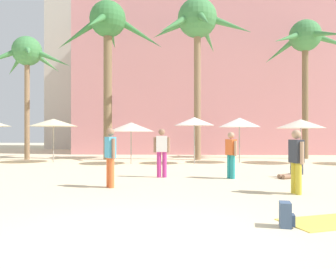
% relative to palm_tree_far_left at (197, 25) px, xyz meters
% --- Properties ---
extents(ground, '(120.00, 120.00, 0.00)m').
position_rel_palm_tree_far_left_xyz_m(ground, '(-1.54, -16.56, -8.34)').
color(ground, beige).
extents(hotel_pink, '(21.38, 10.43, 14.06)m').
position_rel_palm_tree_far_left_xyz_m(hotel_pink, '(1.01, 10.51, -1.31)').
color(hotel_pink, pink).
rests_on(hotel_pink, ground).
extents(hotel_tower_gray, '(16.07, 9.14, 29.75)m').
position_rel_palm_tree_far_left_xyz_m(hotel_tower_gray, '(-7.80, 19.59, 6.54)').
color(hotel_tower_gray, beige).
rests_on(hotel_tower_gray, ground).
extents(palm_tree_far_left, '(6.48, 6.32, 10.02)m').
position_rel_palm_tree_far_left_xyz_m(palm_tree_far_left, '(0.00, 0.00, 0.00)').
color(palm_tree_far_left, '#896B4C').
rests_on(palm_tree_far_left, ground).
extents(palm_tree_left, '(7.07, 7.45, 9.95)m').
position_rel_palm_tree_far_left_xyz_m(palm_tree_left, '(-5.62, 0.04, -0.28)').
color(palm_tree_left, brown).
rests_on(palm_tree_left, ground).
extents(palm_tree_center, '(5.37, 5.55, 7.69)m').
position_rel_palm_tree_far_left_xyz_m(palm_tree_center, '(-10.59, -0.35, -1.93)').
color(palm_tree_center, '#896B4C').
rests_on(palm_tree_center, ground).
extents(palm_tree_right, '(5.95, 6.15, 9.02)m').
position_rel_palm_tree_far_left_xyz_m(palm_tree_right, '(7.06, 1.37, -0.86)').
color(palm_tree_right, brown).
rests_on(palm_tree_right, ground).
extents(cafe_umbrella_0, '(2.16, 2.16, 2.49)m').
position_rel_palm_tree_far_left_xyz_m(cafe_umbrella_0, '(-0.27, -3.02, -6.08)').
color(cafe_umbrella_0, gray).
rests_on(cafe_umbrella_0, ground).
extents(cafe_umbrella_1, '(2.32, 2.32, 2.50)m').
position_rel_palm_tree_far_left_xyz_m(cafe_umbrella_1, '(2.25, -2.17, -6.10)').
color(cafe_umbrella_1, gray).
rests_on(cafe_umbrella_1, ground).
extents(cafe_umbrella_2, '(2.60, 2.60, 2.39)m').
position_rel_palm_tree_far_left_xyz_m(cafe_umbrella_2, '(5.48, -2.50, -6.19)').
color(cafe_umbrella_2, gray).
rests_on(cafe_umbrella_2, ground).
extents(cafe_umbrella_3, '(2.69, 2.69, 2.45)m').
position_rel_palm_tree_far_left_xyz_m(cafe_umbrella_3, '(-8.18, -2.34, -6.10)').
color(cafe_umbrella_3, gray).
rests_on(cafe_umbrella_3, ground).
extents(cafe_umbrella_4, '(2.50, 2.50, 2.21)m').
position_rel_palm_tree_far_left_xyz_m(cafe_umbrella_4, '(-3.63, -3.24, -6.38)').
color(cafe_umbrella_4, gray).
rests_on(cafe_umbrella_4, ground).
extents(beach_towel, '(2.03, 1.52, 0.01)m').
position_rel_palm_tree_far_left_xyz_m(beach_towel, '(1.86, -15.31, -8.33)').
color(beach_towel, '#F4CC4C').
rests_on(beach_towel, ground).
extents(backpack, '(0.28, 0.33, 0.42)m').
position_rel_palm_tree_far_left_xyz_m(backpack, '(0.90, -15.71, -8.14)').
color(backpack, '#415877').
rests_on(backpack, ground).
extents(person_near_right, '(0.39, 0.57, 1.65)m').
position_rel_palm_tree_far_left_xyz_m(person_near_right, '(0.85, -9.23, -7.44)').
color(person_near_right, teal).
rests_on(person_near_right, ground).
extents(person_far_right, '(0.60, 0.25, 1.77)m').
position_rel_palm_tree_far_left_xyz_m(person_far_right, '(-1.62, -9.00, -7.37)').
color(person_far_right, '#B7337F').
rests_on(person_far_right, ground).
extents(person_mid_center, '(0.97, 0.80, 0.96)m').
position_rel_palm_tree_far_left_xyz_m(person_mid_center, '(3.12, -8.95, -8.00)').
color(person_mid_center, '#936B51').
rests_on(person_mid_center, ground).
extents(person_mid_left, '(0.32, 0.61, 1.68)m').
position_rel_palm_tree_far_left_xyz_m(person_mid_left, '(2.12, -12.39, -7.42)').
color(person_mid_left, gold).
rests_on(person_mid_left, ground).
extents(person_far_left, '(0.40, 0.56, 1.75)m').
position_rel_palm_tree_far_left_xyz_m(person_far_left, '(-2.98, -11.50, -7.38)').
color(person_far_left, orange).
rests_on(person_far_left, ground).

